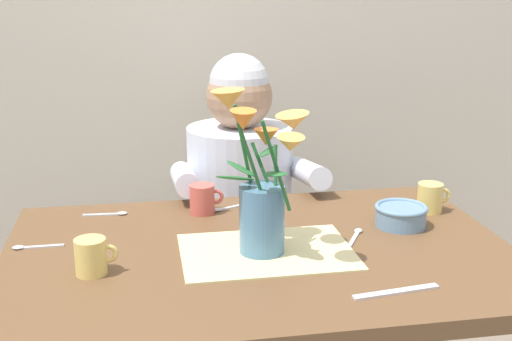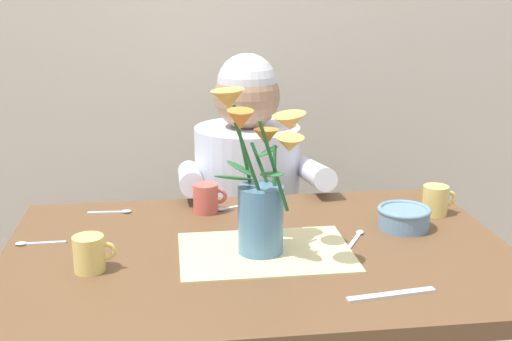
# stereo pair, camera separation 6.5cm
# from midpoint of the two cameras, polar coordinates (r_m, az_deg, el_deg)

# --- Properties ---
(wood_panel_backdrop) EXTENTS (4.00, 0.10, 2.50)m
(wood_panel_backdrop) POSITION_cam_midpoint_polar(r_m,az_deg,el_deg) (2.49, -2.35, 13.74)
(wood_panel_backdrop) COLOR beige
(wood_panel_backdrop) RESTS_ON ground_plane
(dining_table) EXTENTS (1.20, 0.80, 0.74)m
(dining_table) POSITION_cam_midpoint_polar(r_m,az_deg,el_deg) (1.61, 1.44, -10.00)
(dining_table) COLOR brown
(dining_table) RESTS_ON ground_plane
(seated_person) EXTENTS (0.45, 0.47, 1.14)m
(seated_person) POSITION_cam_midpoint_polar(r_m,az_deg,el_deg) (2.21, 0.12, -4.83)
(seated_person) COLOR #4C4C56
(seated_person) RESTS_ON ground_plane
(striped_placemat) EXTENTS (0.40, 0.28, 0.00)m
(striped_placemat) POSITION_cam_midpoint_polar(r_m,az_deg,el_deg) (1.55, 2.04, -7.06)
(striped_placemat) COLOR beige
(striped_placemat) RESTS_ON dining_table
(flower_vase) EXTENTS (0.21, 0.26, 0.38)m
(flower_vase) POSITION_cam_midpoint_polar(r_m,az_deg,el_deg) (1.50, 1.50, -1.41)
(flower_vase) COLOR teal
(flower_vase) RESTS_ON dining_table
(ceramic_bowl) EXTENTS (0.14, 0.14, 0.06)m
(ceramic_bowl) POSITION_cam_midpoint_polar(r_m,az_deg,el_deg) (1.74, 13.70, -3.92)
(ceramic_bowl) COLOR #6689A8
(ceramic_bowl) RESTS_ON dining_table
(dinner_knife) EXTENTS (0.19, 0.04, 0.00)m
(dinner_knife) POSITION_cam_midpoint_polar(r_m,az_deg,el_deg) (1.39, 12.95, -10.39)
(dinner_knife) COLOR silver
(dinner_knife) RESTS_ON dining_table
(coffee_cup) EXTENTS (0.09, 0.07, 0.08)m
(coffee_cup) POSITION_cam_midpoint_polar(r_m,az_deg,el_deg) (1.80, -3.29, -2.41)
(coffee_cup) COLOR #CC564C
(coffee_cup) RESTS_ON dining_table
(ceramic_mug) EXTENTS (0.09, 0.07, 0.08)m
(ceramic_mug) POSITION_cam_midpoint_polar(r_m,az_deg,el_deg) (1.48, -12.94, -7.01)
(ceramic_mug) COLOR #E5C666
(ceramic_mug) RESTS_ON dining_table
(tea_cup) EXTENTS (0.09, 0.07, 0.08)m
(tea_cup) POSITION_cam_midpoint_polar(r_m,az_deg,el_deg) (1.86, 16.23, -2.47)
(tea_cup) COLOR #E5C666
(tea_cup) RESTS_ON dining_table
(spoon_0) EXTENTS (0.07, 0.11, 0.01)m
(spoon_0) POSITION_cam_midpoint_polar(r_m,az_deg,el_deg) (1.66, 9.85, -5.61)
(spoon_0) COLOR silver
(spoon_0) RESTS_ON dining_table
(spoon_1) EXTENTS (0.12, 0.02, 0.01)m
(spoon_1) POSITION_cam_midpoint_polar(r_m,az_deg,el_deg) (1.84, -10.94, -3.52)
(spoon_1) COLOR silver
(spoon_1) RESTS_ON dining_table
(spoon_2) EXTENTS (0.11, 0.06, 0.01)m
(spoon_2) POSITION_cam_midpoint_polar(r_m,az_deg,el_deg) (1.84, -1.35, -3.25)
(spoon_2) COLOR silver
(spoon_2) RESTS_ON dining_table
(spoon_3) EXTENTS (0.12, 0.02, 0.01)m
(spoon_3) POSITION_cam_midpoint_polar(r_m,az_deg,el_deg) (1.68, -17.69, -6.01)
(spoon_3) COLOR silver
(spoon_3) RESTS_ON dining_table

